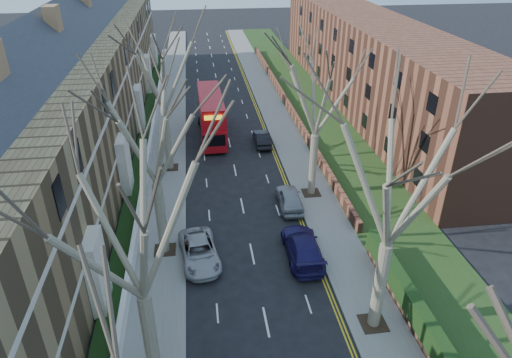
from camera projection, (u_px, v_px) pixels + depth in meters
name	position (u px, v px, depth m)	size (l,w,h in m)	color
pavement_left	(170.00, 123.00, 50.19)	(3.00, 102.00, 0.12)	slate
pavement_right	(278.00, 117.00, 51.60)	(3.00, 102.00, 0.12)	slate
terrace_left	(73.00, 103.00, 39.70)	(9.70, 78.00, 13.60)	olive
flats_right	(368.00, 62.00, 54.05)	(13.97, 54.00, 10.00)	brown
front_wall_left	(150.00, 150.00, 42.78)	(0.30, 78.00, 1.00)	white
grass_verge_right	(316.00, 115.00, 52.09)	(6.00, 102.00, 0.06)	#1F3A15
tree_left_mid	(130.00, 212.00, 17.00)	(10.50, 10.50, 14.71)	#746C53
tree_left_far	(150.00, 121.00, 25.83)	(10.15, 10.15, 14.22)	#746C53
tree_left_dist	(159.00, 62.00, 36.09)	(10.50, 10.50, 14.71)	#746C53
tree_right_mid	(400.00, 169.00, 20.08)	(10.50, 10.50, 14.71)	#746C53
tree_right_far	(319.00, 82.00, 32.38)	(10.15, 10.15, 14.22)	#746C53
double_decker_bus	(211.00, 116.00, 46.24)	(2.74, 10.23, 4.29)	#AA0C13
car_left_far	(199.00, 252.00, 29.16)	(2.29, 4.98, 1.38)	#A4A4A9
car_right_near	(303.00, 247.00, 29.45)	(2.19, 5.39, 1.56)	#1D1750
car_right_mid	(290.00, 198.00, 34.83)	(1.75, 4.36, 1.49)	#93959B
car_right_far	(262.00, 138.00, 44.92)	(1.44, 4.13, 1.36)	black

